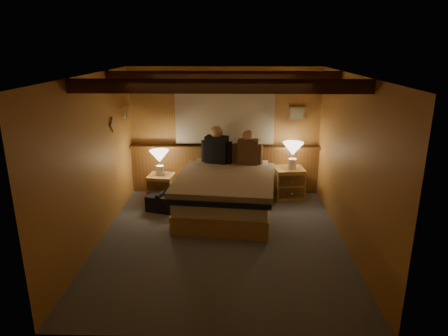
{
  "coord_description": "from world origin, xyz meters",
  "views": [
    {
      "loc": [
        0.18,
        -5.37,
        2.78
      ],
      "look_at": [
        0.03,
        0.4,
        0.99
      ],
      "focal_mm": 32.0,
      "sensor_mm": 36.0,
      "label": 1
    }
  ],
  "objects_px": {
    "bed": "(226,193)",
    "person_right": "(248,150)",
    "lamp_left": "(159,158)",
    "lamp_right": "(293,150)",
    "duffel_bag": "(161,203)",
    "nightstand_left": "(161,188)",
    "nightstand_right": "(289,183)",
    "person_left": "(217,148)"
  },
  "relations": [
    {
      "from": "nightstand_right",
      "to": "duffel_bag",
      "type": "height_order",
      "value": "nightstand_right"
    },
    {
      "from": "nightstand_left",
      "to": "lamp_right",
      "type": "relative_size",
      "value": 1.01
    },
    {
      "from": "bed",
      "to": "lamp_left",
      "type": "distance_m",
      "value": 1.42
    },
    {
      "from": "lamp_right",
      "to": "person_left",
      "type": "relative_size",
      "value": 0.7
    },
    {
      "from": "bed",
      "to": "nightstand_left",
      "type": "bearing_deg",
      "value": 161.83
    },
    {
      "from": "bed",
      "to": "duffel_bag",
      "type": "relative_size",
      "value": 4.16
    },
    {
      "from": "lamp_left",
      "to": "duffel_bag",
      "type": "distance_m",
      "value": 0.84
    },
    {
      "from": "lamp_left",
      "to": "person_left",
      "type": "relative_size",
      "value": 0.64
    },
    {
      "from": "nightstand_right",
      "to": "duffel_bag",
      "type": "distance_m",
      "value": 2.41
    },
    {
      "from": "lamp_right",
      "to": "person_right",
      "type": "relative_size",
      "value": 0.76
    },
    {
      "from": "person_right",
      "to": "lamp_right",
      "type": "bearing_deg",
      "value": 11.54
    },
    {
      "from": "nightstand_left",
      "to": "lamp_right",
      "type": "bearing_deg",
      "value": 11.51
    },
    {
      "from": "bed",
      "to": "nightstand_left",
      "type": "distance_m",
      "value": 1.33
    },
    {
      "from": "nightstand_left",
      "to": "person_right",
      "type": "xyz_separation_m",
      "value": [
        1.59,
        0.12,
        0.7
      ]
    },
    {
      "from": "lamp_right",
      "to": "person_right",
      "type": "xyz_separation_m",
      "value": [
        -0.82,
        -0.06,
        0.02
      ]
    },
    {
      "from": "lamp_left",
      "to": "lamp_right",
      "type": "distance_m",
      "value": 2.43
    },
    {
      "from": "bed",
      "to": "person_right",
      "type": "height_order",
      "value": "person_right"
    },
    {
      "from": "nightstand_left",
      "to": "bed",
      "type": "bearing_deg",
      "value": -17.05
    },
    {
      "from": "lamp_left",
      "to": "nightstand_right",
      "type": "bearing_deg",
      "value": 5.0
    },
    {
      "from": "bed",
      "to": "person_right",
      "type": "distance_m",
      "value": 0.96
    },
    {
      "from": "person_right",
      "to": "duffel_bag",
      "type": "height_order",
      "value": "person_right"
    },
    {
      "from": "nightstand_right",
      "to": "person_left",
      "type": "distance_m",
      "value": 1.52
    },
    {
      "from": "nightstand_left",
      "to": "lamp_left",
      "type": "xyz_separation_m",
      "value": [
        -0.01,
        0.02,
        0.57
      ]
    },
    {
      "from": "nightstand_left",
      "to": "nightstand_right",
      "type": "bearing_deg",
      "value": 12.48
    },
    {
      "from": "nightstand_right",
      "to": "person_right",
      "type": "distance_m",
      "value": 1.03
    },
    {
      "from": "person_left",
      "to": "person_right",
      "type": "height_order",
      "value": "person_left"
    },
    {
      "from": "nightstand_left",
      "to": "nightstand_right",
      "type": "distance_m",
      "value": 2.38
    },
    {
      "from": "lamp_left",
      "to": "duffel_bag",
      "type": "height_order",
      "value": "lamp_left"
    },
    {
      "from": "lamp_right",
      "to": "duffel_bag",
      "type": "distance_m",
      "value": 2.56
    },
    {
      "from": "lamp_right",
      "to": "person_right",
      "type": "distance_m",
      "value": 0.82
    },
    {
      "from": "bed",
      "to": "lamp_left",
      "type": "height_order",
      "value": "lamp_left"
    },
    {
      "from": "person_right",
      "to": "lamp_left",
      "type": "bearing_deg",
      "value": -169.21
    },
    {
      "from": "lamp_right",
      "to": "lamp_left",
      "type": "bearing_deg",
      "value": -175.97
    },
    {
      "from": "lamp_left",
      "to": "person_left",
      "type": "bearing_deg",
      "value": 9.46
    },
    {
      "from": "bed",
      "to": "lamp_left",
      "type": "xyz_separation_m",
      "value": [
        -1.22,
        0.56,
        0.46
      ]
    },
    {
      "from": "lamp_left",
      "to": "person_left",
      "type": "distance_m",
      "value": 1.06
    },
    {
      "from": "nightstand_right",
      "to": "lamp_left",
      "type": "xyz_separation_m",
      "value": [
        -2.38,
        -0.21,
        0.53
      ]
    },
    {
      "from": "person_left",
      "to": "duffel_bag",
      "type": "bearing_deg",
      "value": -131.25
    },
    {
      "from": "lamp_right",
      "to": "duffel_bag",
      "type": "height_order",
      "value": "lamp_right"
    },
    {
      "from": "nightstand_right",
      "to": "lamp_right",
      "type": "bearing_deg",
      "value": -50.21
    },
    {
      "from": "nightstand_right",
      "to": "lamp_right",
      "type": "height_order",
      "value": "lamp_right"
    },
    {
      "from": "bed",
      "to": "nightstand_left",
      "type": "height_order",
      "value": "bed"
    }
  ]
}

